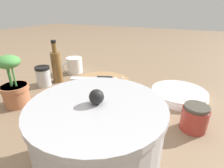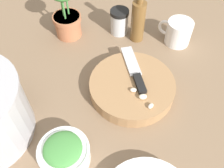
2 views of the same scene
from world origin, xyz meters
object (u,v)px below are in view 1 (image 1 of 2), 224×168
at_px(garlic_cloves, 115,79).
at_px(honey_jar, 195,118).
at_px(chef_knife, 94,78).
at_px(stock_pot, 98,139).
at_px(coffee_mug, 74,65).
at_px(spice_jar, 43,76).
at_px(oil_bottle, 57,66).
at_px(plate_stack, 179,94).
at_px(potted_herb, 14,86).
at_px(herb_bowl, 144,110).
at_px(cutting_board, 101,85).

distance_m(garlic_cloves, honey_jar, 0.35).
distance_m(chef_knife, stock_pot, 0.43).
bearing_deg(coffee_mug, spice_jar, 84.00).
distance_m(spice_jar, oil_bottle, 0.08).
xyz_separation_m(chef_knife, coffee_mug, (0.20, -0.12, -0.00)).
bearing_deg(plate_stack, oil_bottle, 7.75).
height_order(honey_jar, potted_herb, potted_herb).
xyz_separation_m(honey_jar, potted_herb, (0.59, 0.12, 0.04)).
bearing_deg(herb_bowl, garlic_cloves, -43.61).
distance_m(garlic_cloves, potted_herb, 0.38).
bearing_deg(herb_bowl, plate_stack, -112.76).
bearing_deg(plate_stack, spice_jar, 13.69).
bearing_deg(oil_bottle, herb_bowl, 164.39).
bearing_deg(stock_pot, spice_jar, -33.01).
xyz_separation_m(chef_knife, honey_jar, (-0.41, 0.13, -0.01)).
relative_size(spice_jar, coffee_mug, 0.80).
bearing_deg(stock_pot, honey_jar, -127.61).
bearing_deg(coffee_mug, potted_herb, 92.87).
bearing_deg(herb_bowl, stock_pot, 80.20).
xyz_separation_m(herb_bowl, coffee_mug, (0.46, -0.26, 0.01)).
bearing_deg(plate_stack, herb_bowl, 67.24).
bearing_deg(coffee_mug, oil_bottle, 91.60).
xyz_separation_m(oil_bottle, stock_pot, (-0.42, 0.35, 0.01)).
distance_m(cutting_board, herb_bowl, 0.26).
bearing_deg(oil_bottle, potted_herb, 93.59).
distance_m(herb_bowl, coffee_mug, 0.53).
height_order(coffee_mug, plate_stack, coffee_mug).
height_order(cutting_board, potted_herb, potted_herb).
relative_size(spice_jar, stock_pot, 0.34).
distance_m(garlic_cloves, plate_stack, 0.26).
relative_size(chef_knife, oil_bottle, 0.92).
distance_m(plate_stack, stock_pot, 0.45).
distance_m(herb_bowl, plate_stack, 0.22).
relative_size(plate_stack, oil_bottle, 1.11).
distance_m(coffee_mug, potted_herb, 0.37).
bearing_deg(chef_knife, cutting_board, -116.04).
xyz_separation_m(chef_knife, stock_pot, (-0.23, 0.36, 0.04)).
xyz_separation_m(chef_knife, plate_stack, (-0.35, -0.06, -0.03)).
bearing_deg(stock_pot, garlic_cloves, -70.85).
bearing_deg(cutting_board, oil_bottle, 1.79).
bearing_deg(garlic_cloves, chef_knife, 17.33).
distance_m(cutting_board, spice_jar, 0.27).
height_order(herb_bowl, coffee_mug, coffee_mug).
bearing_deg(spice_jar, cutting_board, -164.37).
distance_m(spice_jar, potted_herb, 0.18).
bearing_deg(potted_herb, honey_jar, -168.38).
height_order(herb_bowl, plate_stack, herb_bowl).
height_order(chef_knife, spice_jar, spice_jar).
bearing_deg(stock_pot, plate_stack, -106.14).
relative_size(garlic_cloves, stock_pot, 0.26).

